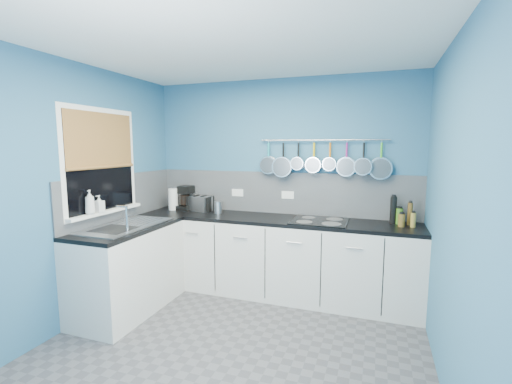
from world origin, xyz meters
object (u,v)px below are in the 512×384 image
Objects in this scene: coffee_maker at (185,198)px; canister at (218,207)px; toaster at (200,203)px; soap_bottle_b at (99,204)px; hob at (320,221)px; soap_bottle_a at (90,202)px; paper_towel at (173,199)px.

coffee_maker is 2.14× the size of canister.
toaster is at bearing 163.56° from canister.
soap_bottle_b is 0.29× the size of hob.
soap_bottle_a reaches higher than coffee_maker.
coffee_maker is at bearing -161.43° from toaster.
soap_bottle_a reaches higher than toaster.
soap_bottle_b reaches higher than hob.
coffee_maker reaches higher than paper_towel.
soap_bottle_a is 0.88× the size of paper_towel.
hob is (2.07, 0.98, -0.23)m from soap_bottle_b.
soap_bottle_a is at bearing -95.10° from toaster.
soap_bottle_a reaches higher than hob.
toaster is at bearing 8.99° from paper_towel.
soap_bottle_a is 1.68× the size of canister.
paper_towel is 0.46× the size of hob.
paper_towel is at bearing -152.99° from toaster.
coffee_maker reaches higher than hob.
soap_bottle_b is 0.60× the size of toaster.
paper_towel is at bearing -155.05° from coffee_maker.
soap_bottle_a is at bearing -98.42° from paper_towel.
soap_bottle_b is at bearing -154.73° from hob.
hob is at bearing -3.14° from canister.
coffee_maker is at bearing 75.52° from soap_bottle_a.
toaster is at bearing 5.00° from coffee_maker.
coffee_maker is (0.32, 1.13, -0.08)m from soap_bottle_b.
soap_bottle_a is 1.29m from coffee_maker.
toaster is at bearing 66.88° from soap_bottle_a.
paper_towel is (0.18, 1.07, -0.10)m from soap_bottle_b.
toaster is (0.21, 0.00, -0.06)m from coffee_maker.
coffee_maker is at bearing 20.50° from paper_towel.
paper_towel is 0.16m from coffee_maker.
coffee_maker is 1.76m from hob.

